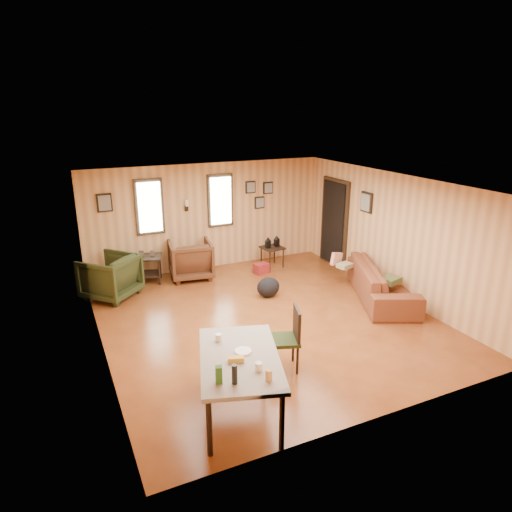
{
  "coord_description": "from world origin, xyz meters",
  "views": [
    {
      "loc": [
        -3.23,
        -6.58,
        3.62
      ],
      "look_at": [
        0.0,
        0.4,
        1.05
      ],
      "focal_mm": 32.0,
      "sensor_mm": 36.0,
      "label": 1
    }
  ],
  "objects_px": {
    "end_table": "(148,264)",
    "dining_table": "(240,362)",
    "sofa": "(383,276)",
    "side_table": "(272,246)",
    "recliner_brown": "(191,258)",
    "recliner_green": "(110,275)"
  },
  "relations": [
    {
      "from": "end_table",
      "to": "dining_table",
      "type": "xyz_separation_m",
      "value": [
        0.06,
        -4.86,
        0.32
      ]
    },
    {
      "from": "sofa",
      "to": "end_table",
      "type": "distance_m",
      "value": 4.82
    },
    {
      "from": "dining_table",
      "to": "side_table",
      "type": "bearing_deg",
      "value": 76.62
    },
    {
      "from": "recliner_brown",
      "to": "recliner_green",
      "type": "relative_size",
      "value": 0.97
    },
    {
      "from": "recliner_brown",
      "to": "end_table",
      "type": "relative_size",
      "value": 1.28
    },
    {
      "from": "end_table",
      "to": "recliner_green",
      "type": "bearing_deg",
      "value": -149.44
    },
    {
      "from": "sofa",
      "to": "end_table",
      "type": "xyz_separation_m",
      "value": [
        -3.96,
        2.75,
        -0.05
      ]
    },
    {
      "from": "recliner_brown",
      "to": "end_table",
      "type": "bearing_deg",
      "value": 0.45
    },
    {
      "from": "sofa",
      "to": "dining_table",
      "type": "xyz_separation_m",
      "value": [
        -3.9,
        -2.1,
        0.27
      ]
    },
    {
      "from": "end_table",
      "to": "side_table",
      "type": "relative_size",
      "value": 0.96
    },
    {
      "from": "dining_table",
      "to": "recliner_green",
      "type": "bearing_deg",
      "value": 119.21
    },
    {
      "from": "end_table",
      "to": "recliner_brown",
      "type": "bearing_deg",
      "value": -7.84
    },
    {
      "from": "side_table",
      "to": "end_table",
      "type": "bearing_deg",
      "value": 175.17
    },
    {
      "from": "dining_table",
      "to": "end_table",
      "type": "bearing_deg",
      "value": 108.25
    },
    {
      "from": "dining_table",
      "to": "sofa",
      "type": "bearing_deg",
      "value": 45.93
    },
    {
      "from": "recliner_brown",
      "to": "end_table",
      "type": "distance_m",
      "value": 0.91
    },
    {
      "from": "sofa",
      "to": "recliner_brown",
      "type": "relative_size",
      "value": 2.54
    },
    {
      "from": "recliner_brown",
      "to": "side_table",
      "type": "xyz_separation_m",
      "value": [
        1.93,
        -0.11,
        0.05
      ]
    },
    {
      "from": "sofa",
      "to": "recliner_brown",
      "type": "xyz_separation_m",
      "value": [
        -3.06,
        2.63,
        0.0
      ]
    },
    {
      "from": "sofa",
      "to": "end_table",
      "type": "relative_size",
      "value": 3.25
    },
    {
      "from": "sofa",
      "to": "dining_table",
      "type": "height_order",
      "value": "dining_table"
    },
    {
      "from": "recliner_green",
      "to": "side_table",
      "type": "distance_m",
      "value": 3.68
    }
  ]
}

